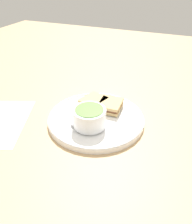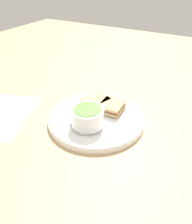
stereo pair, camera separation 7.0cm
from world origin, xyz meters
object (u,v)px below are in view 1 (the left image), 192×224
object	(u,v)px
soup_bowl	(88,117)
sandwich_half_near	(110,105)
spoon	(74,122)
sandwich_half_far	(93,102)

from	to	relation	value
soup_bowl	sandwich_half_near	size ratio (longest dim) A/B	1.16
spoon	sandwich_half_far	world-z (taller)	sandwich_half_far
sandwich_half_near	sandwich_half_far	size ratio (longest dim) A/B	0.84
sandwich_half_near	spoon	bearing A→B (deg)	57.08
spoon	sandwich_half_far	xyz separation A→B (m)	(-0.02, -0.12, 0.01)
spoon	soup_bowl	bearing A→B (deg)	66.28
soup_bowl	spoon	distance (m)	0.05
spoon	sandwich_half_near	size ratio (longest dim) A/B	1.09
soup_bowl	sandwich_half_far	size ratio (longest dim) A/B	0.98
spoon	sandwich_half_near	world-z (taller)	sandwich_half_near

